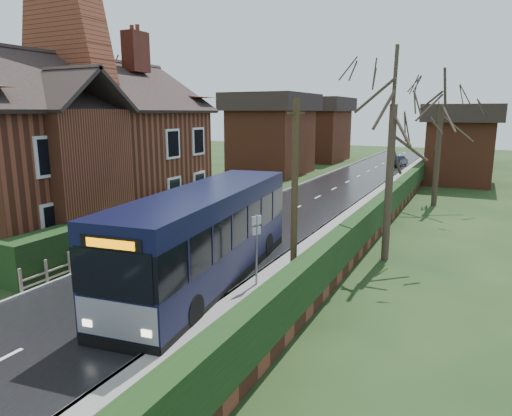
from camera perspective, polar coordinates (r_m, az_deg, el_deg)
The scene contains 18 objects.
ground at distance 16.84m, azimuth -12.31°, elevation -8.80°, with size 140.00×140.00×0.00m, color #2E441D.
road at distance 25.08m, azimuth 1.91°, elevation -1.64°, with size 6.00×100.00×0.02m, color black.
pavement at distance 23.70m, azimuth 11.34°, elevation -2.52°, with size 2.50×100.00×0.14m, color slate.
kerb_right at distance 24.02m, azimuth 8.57°, elevation -2.23°, with size 0.12×100.00×0.14m, color gray.
kerb_left at distance 26.43m, azimuth -4.13°, elevation -0.87°, with size 0.12×100.00×0.10m, color gray.
front_hedge at distance 22.70m, azimuth -12.37°, elevation -1.30°, with size 1.20×16.00×1.60m, color black.
picket_fence at distance 22.33m, azimuth -10.81°, elevation -2.38°, with size 0.10×16.00×0.90m, color #9D866A, non-canonical shape.
right_wall_hedge at distance 23.16m, azimuth 15.14°, elevation -0.62°, with size 0.60×50.00×1.80m.
brick_house at distance 25.32m, azimuth -21.76°, elevation 7.66°, with size 9.30×14.60×10.30m.
bus at distance 16.06m, azimuth -6.14°, elevation -3.52°, with size 3.80×11.00×3.27m.
car_silver at distance 23.60m, azimuth -7.41°, elevation -1.06°, with size 1.47×3.66×1.25m, color #A1A2A6.
car_green at distance 20.59m, azimuth -9.04°, elevation -2.71°, with size 2.06×5.07×1.47m, color black.
car_distant at distance 53.01m, azimuth 17.36°, elevation 5.63°, with size 1.24×3.57×1.18m, color black.
bus_stop_sign at distance 15.24m, azimuth 0.05°, elevation -4.07°, with size 0.21×0.37×2.56m.
telegraph_pole at distance 14.52m, azimuth 4.84°, elevation 1.19°, with size 0.28×0.80×6.30m.
tree_right_near at distance 18.52m, azimuth 16.94°, elevation 13.61°, with size 4.09×4.09×8.82m.
tree_right_far at distance 30.88m, azimuth 22.26°, elevation 12.62°, with size 4.66×4.66×9.00m.
tree_house_side at distance 30.29m, azimuth -13.26°, elevation 15.40°, with size 4.65×4.65×10.56m.
Camera 1 is at (9.93, -12.27, 5.87)m, focal length 32.00 mm.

